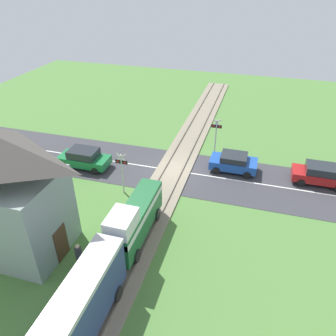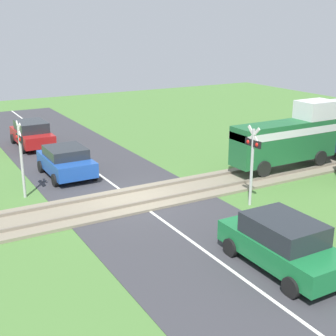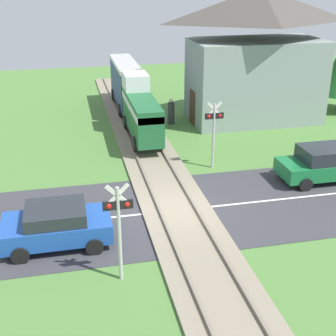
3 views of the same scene
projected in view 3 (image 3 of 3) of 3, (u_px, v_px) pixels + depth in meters
The scene contains 10 objects.
ground_plane at pixel (177, 211), 18.71m from camera, with size 60.00×60.00×0.00m, color #4C7A38.
road_surface at pixel (177, 211), 18.70m from camera, with size 48.00×6.40×0.02m.
track_bed at pixel (177, 209), 18.68m from camera, with size 2.80×48.00×0.24m.
train at pixel (132, 94), 28.40m from camera, with size 1.58×12.37×3.18m.
car_near_crossing at pixel (57, 225), 16.19m from camera, with size 3.73×2.07×1.45m.
car_far_side at pixel (325, 163), 21.11m from camera, with size 4.17×1.98×1.59m.
crossing_signal_west_approach at pixel (119, 220), 13.83m from camera, with size 0.90×0.18×3.29m.
crossing_signal_east_approach at pixel (214, 126), 21.91m from camera, with size 0.90×0.18×3.29m.
station_building at pixel (256, 58), 28.25m from camera, with size 8.49×4.52×7.89m.
pedestrian_by_station at pixel (171, 112), 28.77m from camera, with size 0.39×0.39×1.58m.
Camera 3 is at (-3.90, -16.02, 9.02)m, focal length 50.00 mm.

